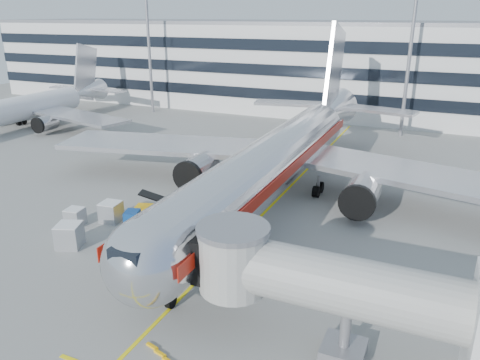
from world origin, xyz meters
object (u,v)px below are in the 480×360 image
at_px(ramp_worker, 141,230).
at_px(belt_loader, 162,211).
at_px(baggage_tug, 137,224).
at_px(cargo_container_left, 75,217).
at_px(main_jet, 281,156).
at_px(cargo_container_front, 69,235).
at_px(cargo_container_right, 111,212).

bearing_deg(ramp_worker, belt_loader, 40.43).
distance_m(baggage_tug, cargo_container_left, 5.78).
xyz_separation_m(main_jet, cargo_container_left, (-13.66, -12.89, -3.50)).
xyz_separation_m(main_jet, cargo_container_front, (-11.26, -16.10, -3.30)).
bearing_deg(cargo_container_right, belt_loader, 32.32).
xyz_separation_m(cargo_container_right, ramp_worker, (4.54, -2.05, 0.10)).
xyz_separation_m(main_jet, baggage_tug, (-7.94, -12.04, -3.41)).
bearing_deg(ramp_worker, cargo_container_right, 94.28).
relative_size(cargo_container_right, ramp_worker, 0.92).
distance_m(main_jet, ramp_worker, 15.12).
bearing_deg(cargo_container_front, ramp_worker, 34.40).
relative_size(main_jet, ramp_worker, 26.40).
distance_m(main_jet, baggage_tug, 14.82).
bearing_deg(main_jet, cargo_container_front, -124.97).
bearing_deg(cargo_container_left, belt_loader, 35.09).
relative_size(main_jet, baggage_tug, 17.75).
bearing_deg(belt_loader, main_jet, 48.39).
relative_size(main_jet, cargo_container_left, 32.96).
relative_size(main_jet, belt_loader, 9.89).
bearing_deg(ramp_worker, main_jet, 0.91).
height_order(belt_loader, cargo_container_right, belt_loader).
bearing_deg(main_jet, cargo_container_right, -135.90).
bearing_deg(main_jet, baggage_tug, -123.42).
bearing_deg(baggage_tug, ramp_worker, -43.41).
bearing_deg(cargo_container_front, cargo_container_left, 126.80).
relative_size(baggage_tug, ramp_worker, 1.49).
bearing_deg(ramp_worker, cargo_container_front, 152.93).
height_order(main_jet, cargo_container_left, main_jet).
bearing_deg(baggage_tug, main_jet, 56.58).
xyz_separation_m(baggage_tug, cargo_container_right, (-3.44, 1.01, 0.03)).
bearing_deg(cargo_container_right, baggage_tug, -16.31).
distance_m(main_jet, cargo_container_left, 19.11).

